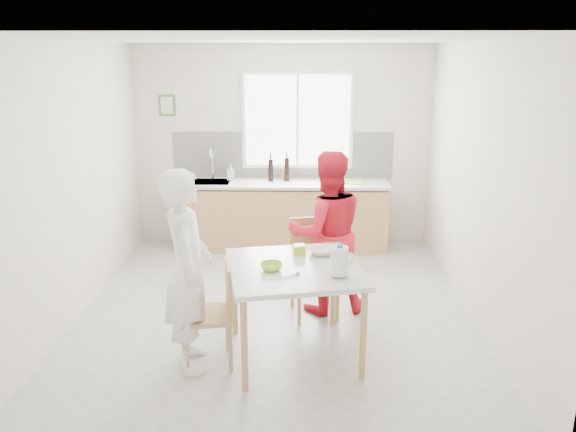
% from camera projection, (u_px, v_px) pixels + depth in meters
% --- Properties ---
extents(ground, '(4.50, 4.50, 0.00)m').
position_uv_depth(ground, '(276.00, 309.00, 5.87)').
color(ground, '#B7B7B2').
rests_on(ground, ground).
extents(room_shell, '(4.50, 4.50, 4.50)m').
position_uv_depth(room_shell, '(275.00, 154.00, 5.40)').
color(room_shell, silver).
rests_on(room_shell, ground).
extents(window, '(1.50, 0.06, 1.30)m').
position_uv_depth(window, '(298.00, 121.00, 7.52)').
color(window, white).
rests_on(window, room_shell).
extents(backsplash, '(3.00, 0.02, 0.65)m').
position_uv_depth(backsplash, '(283.00, 155.00, 7.67)').
color(backsplash, white).
rests_on(backsplash, room_shell).
extents(picture_frame, '(0.22, 0.03, 0.28)m').
position_uv_depth(picture_frame, '(167.00, 105.00, 7.51)').
color(picture_frame, '#3C7E39').
rests_on(picture_frame, room_shell).
extents(kitchen_counter, '(2.84, 0.64, 1.37)m').
position_uv_depth(kitchen_counter, '(282.00, 218.00, 7.62)').
color(kitchen_counter, tan).
rests_on(kitchen_counter, ground).
extents(dining_table, '(1.28, 1.28, 0.84)m').
position_uv_depth(dining_table, '(294.00, 276.00, 4.79)').
color(dining_table, silver).
rests_on(dining_table, ground).
extents(chair_left, '(0.49, 0.49, 0.91)m').
position_uv_depth(chair_left, '(215.00, 309.00, 4.75)').
color(chair_left, tan).
rests_on(chair_left, ground).
extents(chair_far, '(0.53, 0.53, 0.98)m').
position_uv_depth(chair_far, '(313.00, 262.00, 5.69)').
color(chair_far, tan).
rests_on(chair_far, ground).
extents(person_white, '(0.53, 0.69, 1.72)m').
position_uv_depth(person_white, '(188.00, 271.00, 4.61)').
color(person_white, white).
rests_on(person_white, ground).
extents(person_red, '(0.92, 0.78, 1.67)m').
position_uv_depth(person_red, '(327.00, 233.00, 5.65)').
color(person_red, red).
rests_on(person_red, ground).
extents(bowl_green, '(0.22, 0.22, 0.06)m').
position_uv_depth(bowl_green, '(272.00, 267.00, 4.68)').
color(bowl_green, '#8ED531').
rests_on(bowl_green, dining_table).
extents(bowl_white, '(0.28, 0.28, 0.06)m').
position_uv_depth(bowl_white, '(322.00, 251.00, 5.04)').
color(bowl_white, silver).
rests_on(bowl_white, dining_table).
extents(milk_jug, '(0.20, 0.14, 0.25)m').
position_uv_depth(milk_jug, '(340.00, 260.00, 4.51)').
color(milk_jug, white).
rests_on(milk_jug, dining_table).
extents(green_box, '(0.12, 0.12, 0.09)m').
position_uv_depth(green_box, '(299.00, 250.00, 5.03)').
color(green_box, '#A6CC2F').
rests_on(green_box, dining_table).
extents(spoon, '(0.14, 0.09, 0.01)m').
position_uv_depth(spoon, '(289.00, 276.00, 4.54)').
color(spoon, '#A5A5AA').
rests_on(spoon, dining_table).
extents(cutting_board, '(0.41, 0.34, 0.01)m').
position_uv_depth(cutting_board, '(351.00, 182.00, 7.46)').
color(cutting_board, '#85C82E').
rests_on(cutting_board, kitchen_counter).
extents(wine_bottle_a, '(0.07, 0.07, 0.32)m').
position_uv_depth(wine_bottle_a, '(287.00, 169.00, 7.49)').
color(wine_bottle_a, black).
rests_on(wine_bottle_a, kitchen_counter).
extents(wine_bottle_b, '(0.07, 0.07, 0.30)m').
position_uv_depth(wine_bottle_b, '(271.00, 170.00, 7.48)').
color(wine_bottle_b, black).
rests_on(wine_bottle_b, kitchen_counter).
extents(jar_amber, '(0.06, 0.06, 0.16)m').
position_uv_depth(jar_amber, '(284.00, 174.00, 7.59)').
color(jar_amber, olive).
rests_on(jar_amber, kitchen_counter).
extents(soap_bottle, '(0.11, 0.11, 0.21)m').
position_uv_depth(soap_bottle, '(231.00, 172.00, 7.58)').
color(soap_bottle, '#999999').
rests_on(soap_bottle, kitchen_counter).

